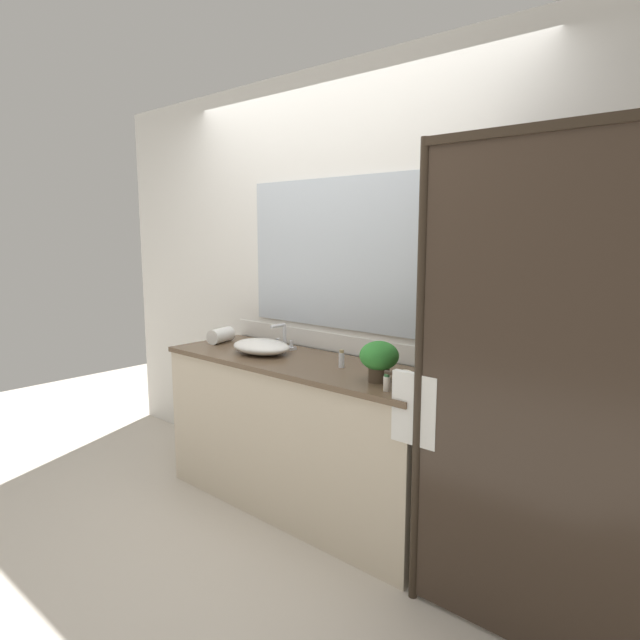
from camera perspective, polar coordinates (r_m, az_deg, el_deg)
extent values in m
plane|color=beige|center=(3.50, -1.94, -18.66)|extent=(8.00, 8.00, 0.00)
cube|color=silver|center=(3.38, 1.98, 3.45)|extent=(4.40, 0.05, 2.60)
cube|color=silver|center=(3.41, 1.64, -2.37)|extent=(1.80, 0.01, 0.11)
cube|color=silver|center=(3.34, 1.66, 6.84)|extent=(1.38, 0.01, 0.90)
cube|color=beige|center=(3.33, -1.86, -11.96)|extent=(1.80, 0.56, 0.87)
cube|color=brown|center=(3.19, -2.02, -4.43)|extent=(1.80, 0.58, 0.03)
cylinder|color=#2D2319|center=(2.39, 10.17, -6.28)|extent=(0.04, 0.04, 2.00)
cube|color=#2D2319|center=(2.13, 23.10, 17.96)|extent=(1.00, 0.04, 0.04)
cube|color=#382B21|center=(2.19, 21.53, -8.23)|extent=(0.96, 0.01, 1.96)
cube|color=#382B21|center=(2.63, 13.42, -4.98)|extent=(0.01, 0.57, 1.96)
cylinder|color=#2D2319|center=(2.41, 9.89, -5.92)|extent=(0.32, 0.02, 0.02)
cube|color=white|center=(2.45, 9.80, -9.05)|extent=(0.22, 0.04, 0.32)
ellipsoid|color=white|center=(3.37, -6.09, -2.73)|extent=(0.39, 0.29, 0.09)
cube|color=silver|center=(3.51, -3.66, -2.80)|extent=(0.17, 0.04, 0.02)
cylinder|color=silver|center=(3.50, -3.68, -1.57)|extent=(0.02, 0.02, 0.13)
cylinder|color=silver|center=(3.45, -4.36, -0.60)|extent=(0.02, 0.11, 0.02)
cylinder|color=silver|center=(3.55, -4.35, -2.21)|extent=(0.02, 0.02, 0.04)
cylinder|color=silver|center=(3.47, -2.97, -2.46)|extent=(0.02, 0.02, 0.04)
cylinder|color=#473828|center=(2.74, 6.09, -5.63)|extent=(0.10, 0.10, 0.07)
ellipsoid|color=#2E7D2F|center=(2.72, 6.13, -3.68)|extent=(0.19, 0.19, 0.14)
cube|color=silver|center=(2.86, 8.88, -5.67)|extent=(0.10, 0.07, 0.01)
ellipsoid|color=silver|center=(2.86, 8.89, -5.32)|extent=(0.07, 0.04, 0.02)
cylinder|color=silver|center=(2.59, 6.90, -6.55)|extent=(0.03, 0.03, 0.07)
cylinder|color=#2D6638|center=(2.58, 6.92, -5.68)|extent=(0.03, 0.03, 0.01)
cylinder|color=silver|center=(3.01, 2.24, -4.15)|extent=(0.03, 0.03, 0.08)
cylinder|color=#9E895B|center=(3.00, 2.25, -3.25)|extent=(0.02, 0.02, 0.02)
cylinder|color=white|center=(3.75, -10.18, -1.57)|extent=(0.14, 0.21, 0.10)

